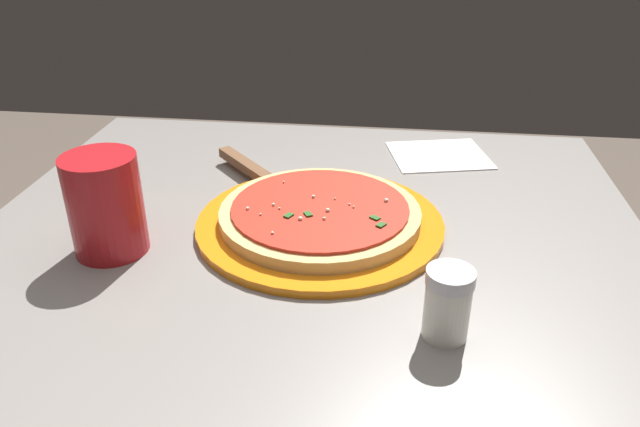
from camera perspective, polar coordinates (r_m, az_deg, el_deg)
restaurant_table at (r=0.84m, az=-1.21°, el=-12.09°), size 0.85×0.84×0.75m
serving_plate at (r=0.78m, az=-0.00°, el=-0.95°), size 0.31×0.31×0.01m
pizza at (r=0.78m, az=0.00°, el=0.02°), size 0.25×0.25×0.02m
pizza_server at (r=0.90m, az=-5.77°, el=3.58°), size 0.18×0.19×0.01m
cup_tall_drink at (r=0.75m, az=-19.27°, el=0.77°), size 0.09×0.09×0.12m
napkin_folded_right at (r=1.02m, az=10.96°, el=5.32°), size 0.18×0.16×0.00m
parmesan_shaker at (r=0.60m, az=11.74°, el=-8.17°), size 0.05×0.05×0.07m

